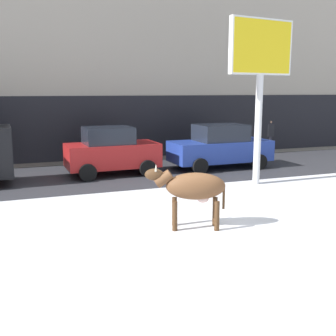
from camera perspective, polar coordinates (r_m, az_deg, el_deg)
ground_plane at (r=9.81m, az=4.99°, el=-8.65°), size 120.00×120.00×0.00m
road_strip at (r=16.48m, az=-5.86°, el=-0.75°), size 60.00×5.60×0.01m
building_facade at (r=21.98m, az=-10.12°, el=18.94°), size 44.00×6.10×13.00m
cow_brown at (r=9.76m, az=3.39°, el=-2.66°), size 1.92×1.04×1.54m
billboard at (r=14.63m, az=12.63°, el=14.59°), size 2.52×0.56×5.56m
car_red_hatchback at (r=16.18m, az=-7.76°, el=2.31°), size 3.54×2.00×1.86m
car_blue_sedan at (r=17.56m, az=7.17°, el=2.91°), size 4.24×2.07×1.84m
pedestrian_near_billboard at (r=18.76m, az=-10.69°, el=3.21°), size 0.36×0.24×1.73m
pedestrian_far_left at (r=22.28m, az=13.77°, el=4.22°), size 0.36×0.24×1.73m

